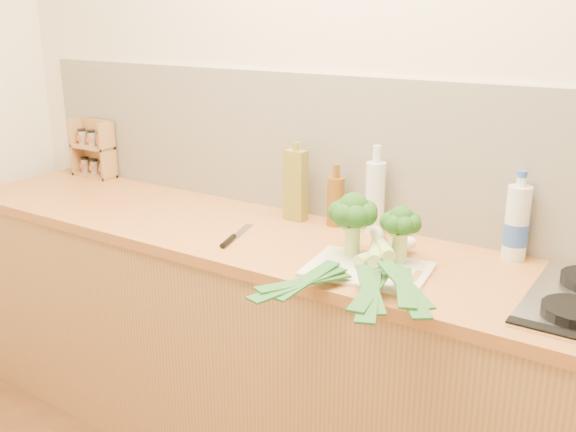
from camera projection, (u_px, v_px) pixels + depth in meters
name	position (u px, v px, depth m)	size (l,w,h in m)	color
room_shell	(352.00, 151.00, 2.34)	(3.50, 3.50, 3.50)	beige
counter	(308.00, 359.00, 2.33)	(3.20, 0.62, 0.90)	#B07949
chopping_board	(368.00, 269.00, 1.95)	(0.36, 0.27, 0.01)	beige
broccoli_left	(353.00, 213.00, 2.01)	(0.16, 0.16, 0.21)	#A8C472
broccoli_right	(401.00, 224.00, 1.96)	(0.13, 0.13, 0.18)	#A8C472
leek_front	(357.00, 262.00, 1.93)	(0.22, 0.67, 0.04)	white
leek_mid	(374.00, 263.00, 1.88)	(0.29, 0.61, 0.04)	white
leek_back	(390.00, 259.00, 1.86)	(0.41, 0.54, 0.04)	white
chefs_knife	(232.00, 239.00, 2.22)	(0.10, 0.26, 0.02)	silver
spice_rack	(95.00, 152.00, 3.06)	(0.23, 0.09, 0.27)	#A07944
oil_tin	(296.00, 185.00, 2.40)	(0.08, 0.05, 0.30)	olive
glass_bottle	(375.00, 196.00, 2.26)	(0.07, 0.07, 0.32)	silver
amber_bottle	(336.00, 200.00, 2.35)	(0.06, 0.06, 0.23)	brown
water_bottle	(516.00, 225.00, 2.02)	(0.08, 0.08, 0.27)	silver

